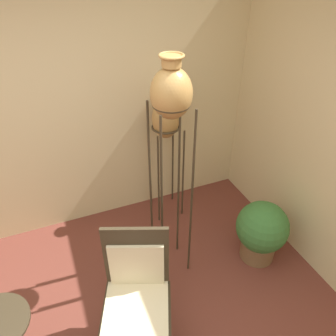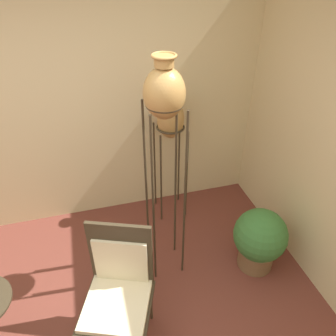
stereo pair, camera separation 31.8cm
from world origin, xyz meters
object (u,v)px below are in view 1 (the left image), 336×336
vase_stand_tall (171,100)px  chair (137,290)px  potted_plant (261,231)px  vase_stand_medium (166,121)px

vase_stand_tall → chair: 1.41m
chair → potted_plant: 1.44m
vase_stand_medium → chair: size_ratio=1.41×
vase_stand_medium → chair: vase_stand_medium is taller
vase_stand_medium → chair: 1.68m
chair → vase_stand_medium: bearing=81.7°
vase_stand_tall → chair: size_ratio=1.94×
chair → potted_plant: bearing=35.0°
chair → potted_plant: (1.38, 0.32, -0.23)m
vase_stand_medium → vase_stand_tall: bearing=-109.2°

